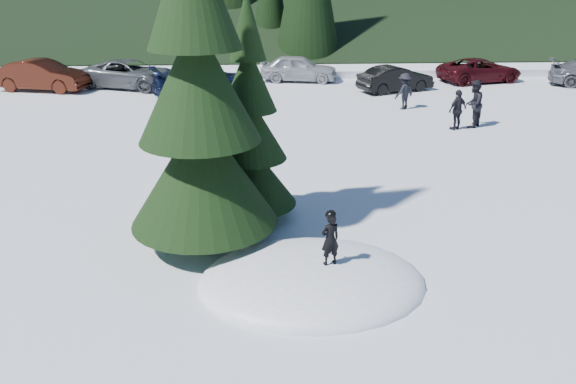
{
  "coord_description": "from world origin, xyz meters",
  "views": [
    {
      "loc": [
        -0.98,
        -9.56,
        5.73
      ],
      "look_at": [
        -0.36,
        2.09,
        1.1
      ],
      "focal_mm": 35.0,
      "sensor_mm": 36.0,
      "label": 1
    }
  ],
  "objects_px": {
    "car_4": "(299,68)",
    "adult_2": "(404,91)",
    "car_1": "(43,75)",
    "spruce_tall": "(198,97)",
    "car_3": "(206,80)",
    "car_6": "(480,70)",
    "child_skier": "(330,239)",
    "adult_1": "(458,110)",
    "spruce_short": "(250,136)",
    "adult_0": "(473,104)",
    "car_5": "(395,79)",
    "car_2": "(130,74)"
  },
  "relations": [
    {
      "from": "car_2",
      "to": "car_4",
      "type": "distance_m",
      "value": 8.94
    },
    {
      "from": "car_2",
      "to": "car_6",
      "type": "bearing_deg",
      "value": -66.73
    },
    {
      "from": "spruce_tall",
      "to": "car_1",
      "type": "xyz_separation_m",
      "value": [
        -9.67,
        17.77,
        -2.55
      ]
    },
    {
      "from": "spruce_tall",
      "to": "car_4",
      "type": "height_order",
      "value": "spruce_tall"
    },
    {
      "from": "adult_1",
      "to": "car_5",
      "type": "xyz_separation_m",
      "value": [
        -0.67,
        7.34,
        -0.13
      ]
    },
    {
      "from": "adult_2",
      "to": "car_6",
      "type": "xyz_separation_m",
      "value": [
        5.73,
        6.19,
        -0.15
      ]
    },
    {
      "from": "adult_0",
      "to": "car_6",
      "type": "distance_m",
      "value": 10.11
    },
    {
      "from": "car_3",
      "to": "adult_0",
      "type": "bearing_deg",
      "value": -138.96
    },
    {
      "from": "car_6",
      "to": "adult_2",
      "type": "bearing_deg",
      "value": 122.66
    },
    {
      "from": "spruce_short",
      "to": "adult_2",
      "type": "bearing_deg",
      "value": 59.85
    },
    {
      "from": "car_2",
      "to": "spruce_short",
      "type": "bearing_deg",
      "value": -138.09
    },
    {
      "from": "adult_2",
      "to": "car_3",
      "type": "xyz_separation_m",
      "value": [
        -8.91,
        3.28,
        -0.03
      ]
    },
    {
      "from": "car_6",
      "to": "child_skier",
      "type": "bearing_deg",
      "value": 138.06
    },
    {
      "from": "adult_2",
      "to": "car_1",
      "type": "distance_m",
      "value": 17.98
    },
    {
      "from": "car_1",
      "to": "car_6",
      "type": "height_order",
      "value": "car_1"
    },
    {
      "from": "adult_2",
      "to": "car_2",
      "type": "height_order",
      "value": "adult_2"
    },
    {
      "from": "car_1",
      "to": "car_2",
      "type": "xyz_separation_m",
      "value": [
        4.28,
        0.51,
        -0.06
      ]
    },
    {
      "from": "adult_1",
      "to": "child_skier",
      "type": "bearing_deg",
      "value": 30.48
    },
    {
      "from": "spruce_tall",
      "to": "car_6",
      "type": "height_order",
      "value": "spruce_tall"
    },
    {
      "from": "spruce_short",
      "to": "adult_2",
      "type": "distance_m",
      "value": 13.22
    },
    {
      "from": "car_5",
      "to": "car_2",
      "type": "bearing_deg",
      "value": 61.17
    },
    {
      "from": "car_4",
      "to": "adult_2",
      "type": "bearing_deg",
      "value": -138.9
    },
    {
      "from": "car_5",
      "to": "car_1",
      "type": "bearing_deg",
      "value": 64.46
    },
    {
      "from": "adult_1",
      "to": "adult_2",
      "type": "distance_m",
      "value": 3.69
    },
    {
      "from": "car_4",
      "to": "car_6",
      "type": "distance_m",
      "value": 9.91
    },
    {
      "from": "adult_2",
      "to": "car_1",
      "type": "relative_size",
      "value": 0.34
    },
    {
      "from": "car_3",
      "to": "adult_2",
      "type": "bearing_deg",
      "value": -128.35
    },
    {
      "from": "spruce_short",
      "to": "adult_0",
      "type": "height_order",
      "value": "spruce_short"
    },
    {
      "from": "child_skier",
      "to": "adult_2",
      "type": "bearing_deg",
      "value": -130.81
    },
    {
      "from": "car_1",
      "to": "car_6",
      "type": "relative_size",
      "value": 1.02
    },
    {
      "from": "adult_2",
      "to": "car_3",
      "type": "bearing_deg",
      "value": -53.48
    },
    {
      "from": "car_6",
      "to": "spruce_short",
      "type": "bearing_deg",
      "value": 130.36
    },
    {
      "from": "car_5",
      "to": "car_3",
      "type": "bearing_deg",
      "value": 71.6
    },
    {
      "from": "spruce_tall",
      "to": "adult_2",
      "type": "distance_m",
      "value": 15.08
    },
    {
      "from": "car_3",
      "to": "car_6",
      "type": "relative_size",
      "value": 1.13
    },
    {
      "from": "spruce_tall",
      "to": "adult_1",
      "type": "relative_size",
      "value": 5.58
    },
    {
      "from": "spruce_short",
      "to": "car_2",
      "type": "relative_size",
      "value": 1.05
    },
    {
      "from": "adult_0",
      "to": "car_4",
      "type": "distance_m",
      "value": 11.72
    },
    {
      "from": "car_1",
      "to": "car_3",
      "type": "bearing_deg",
      "value": -88.07
    },
    {
      "from": "spruce_short",
      "to": "car_5",
      "type": "bearing_deg",
      "value": 64.92
    },
    {
      "from": "car_4",
      "to": "spruce_short",
      "type": "bearing_deg",
      "value": -177.81
    },
    {
      "from": "adult_0",
      "to": "adult_1",
      "type": "xyz_separation_m",
      "value": [
        -0.72,
        -0.33,
        -0.14
      ]
    },
    {
      "from": "car_3",
      "to": "car_4",
      "type": "xyz_separation_m",
      "value": [
        4.75,
        3.58,
        -0.04
      ]
    },
    {
      "from": "car_3",
      "to": "car_4",
      "type": "distance_m",
      "value": 5.94
    },
    {
      "from": "car_3",
      "to": "car_5",
      "type": "height_order",
      "value": "car_3"
    },
    {
      "from": "car_3",
      "to": "car_4",
      "type": "relative_size",
      "value": 1.23
    },
    {
      "from": "spruce_tall",
      "to": "car_2",
      "type": "relative_size",
      "value": 1.68
    },
    {
      "from": "child_skier",
      "to": "adult_0",
      "type": "height_order",
      "value": "adult_0"
    },
    {
      "from": "child_skier",
      "to": "car_5",
      "type": "bearing_deg",
      "value": -128.53
    },
    {
      "from": "spruce_short",
      "to": "car_2",
      "type": "bearing_deg",
      "value": 110.74
    }
  ]
}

